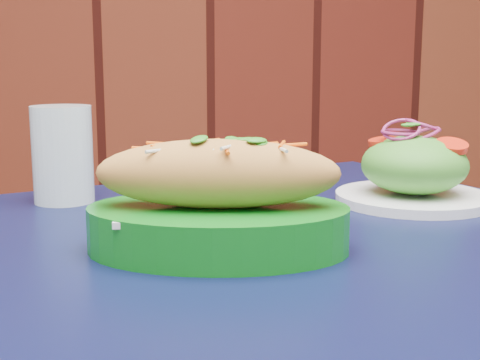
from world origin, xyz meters
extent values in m
cube|color=black|center=(-0.15, 1.18, 0.73)|extent=(1.02, 1.02, 0.03)
cube|color=white|center=(-0.22, 1.17, 0.79)|extent=(0.20, 0.12, 0.01)
ellipsoid|color=#DC9445|center=(-0.22, 1.17, 0.83)|extent=(0.25, 0.12, 0.07)
cylinder|color=white|center=(0.06, 1.35, 0.76)|extent=(0.20, 0.20, 0.01)
ellipsoid|color=#4C992D|center=(0.06, 1.35, 0.80)|extent=(0.14, 0.14, 0.07)
cylinder|color=red|center=(0.10, 1.32, 0.83)|extent=(0.04, 0.04, 0.01)
cylinder|color=red|center=(0.03, 1.37, 0.83)|extent=(0.04, 0.04, 0.01)
cylinder|color=red|center=(0.06, 1.39, 0.83)|extent=(0.04, 0.04, 0.01)
torus|color=#901F5D|center=(0.06, 1.35, 0.84)|extent=(0.05, 0.05, 0.00)
torus|color=#901F5D|center=(0.06, 1.35, 0.85)|extent=(0.05, 0.05, 0.00)
torus|color=#901F5D|center=(0.06, 1.35, 0.85)|extent=(0.05, 0.05, 0.00)
torus|color=#901F5D|center=(0.06, 1.35, 0.85)|extent=(0.05, 0.05, 0.00)
cylinder|color=silver|center=(-0.39, 1.43, 0.81)|extent=(0.08, 0.08, 0.12)
camera|label=1|loc=(-0.31, 0.55, 0.94)|focal=50.00mm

